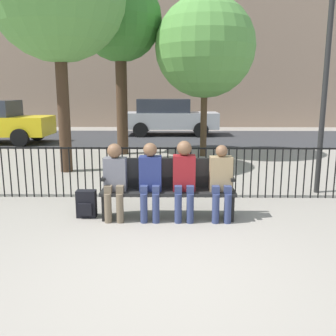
{
  "coord_description": "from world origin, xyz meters",
  "views": [
    {
      "loc": [
        0.08,
        -3.78,
        1.95
      ],
      "look_at": [
        0.0,
        1.82,
        0.8
      ],
      "focal_mm": 40.0,
      "sensor_mm": 36.0,
      "label": 1
    }
  ],
  "objects_px": {
    "seated_person_3": "(221,179)",
    "tree_2": "(120,21)",
    "backpack": "(86,204)",
    "seated_person_2": "(184,176)",
    "tree_1": "(205,47)",
    "parked_car_1": "(169,116)",
    "seated_person_1": "(150,177)",
    "seated_person_0": "(115,177)",
    "park_bench": "(168,186)",
    "lamp_post": "(328,48)"
  },
  "relations": [
    {
      "from": "seated_person_3",
      "to": "tree_2",
      "type": "xyz_separation_m",
      "value": [
        -2.33,
        6.18,
        3.36
      ]
    },
    {
      "from": "seated_person_1",
      "to": "tree_1",
      "type": "relative_size",
      "value": 0.25
    },
    {
      "from": "parked_car_1",
      "to": "seated_person_1",
      "type": "bearing_deg",
      "value": -90.73
    },
    {
      "from": "seated_person_2",
      "to": "backpack",
      "type": "bearing_deg",
      "value": 177.22
    },
    {
      "from": "seated_person_3",
      "to": "backpack",
      "type": "relative_size",
      "value": 2.69
    },
    {
      "from": "park_bench",
      "to": "tree_2",
      "type": "height_order",
      "value": "tree_2"
    },
    {
      "from": "tree_2",
      "to": "parked_car_1",
      "type": "height_order",
      "value": "tree_2"
    },
    {
      "from": "seated_person_0",
      "to": "lamp_post",
      "type": "distance_m",
      "value": 4.54
    },
    {
      "from": "tree_1",
      "to": "tree_2",
      "type": "xyz_separation_m",
      "value": [
        -2.52,
        0.35,
        0.8
      ]
    },
    {
      "from": "park_bench",
      "to": "tree_1",
      "type": "distance_m",
      "value": 6.39
    },
    {
      "from": "tree_1",
      "to": "parked_car_1",
      "type": "xyz_separation_m",
      "value": [
        -1.12,
        5.56,
        -2.36
      ]
    },
    {
      "from": "park_bench",
      "to": "seated_person_2",
      "type": "xyz_separation_m",
      "value": [
        0.25,
        -0.13,
        0.19
      ]
    },
    {
      "from": "seated_person_1",
      "to": "parked_car_1",
      "type": "xyz_separation_m",
      "value": [
        0.14,
        11.39,
        0.17
      ]
    },
    {
      "from": "seated_person_1",
      "to": "lamp_post",
      "type": "xyz_separation_m",
      "value": [
        3.17,
        1.61,
        2.06
      ]
    },
    {
      "from": "seated_person_3",
      "to": "lamp_post",
      "type": "distance_m",
      "value": 3.37
    },
    {
      "from": "park_bench",
      "to": "backpack",
      "type": "distance_m",
      "value": 1.32
    },
    {
      "from": "seated_person_2",
      "to": "tree_2",
      "type": "relative_size",
      "value": 0.23
    },
    {
      "from": "seated_person_3",
      "to": "parked_car_1",
      "type": "bearing_deg",
      "value": 94.69
    },
    {
      "from": "seated_person_2",
      "to": "backpack",
      "type": "relative_size",
      "value": 2.84
    },
    {
      "from": "seated_person_0",
      "to": "lamp_post",
      "type": "xyz_separation_m",
      "value": [
        3.71,
        1.61,
        2.06
      ]
    },
    {
      "from": "seated_person_2",
      "to": "tree_1",
      "type": "distance_m",
      "value": 6.39
    },
    {
      "from": "parked_car_1",
      "to": "backpack",
      "type": "bearing_deg",
      "value": -95.86
    },
    {
      "from": "seated_person_2",
      "to": "tree_2",
      "type": "bearing_deg",
      "value": 105.94
    },
    {
      "from": "seated_person_1",
      "to": "tree_2",
      "type": "height_order",
      "value": "tree_2"
    },
    {
      "from": "tree_1",
      "to": "seated_person_1",
      "type": "bearing_deg",
      "value": -102.26
    },
    {
      "from": "tree_1",
      "to": "parked_car_1",
      "type": "relative_size",
      "value": 1.11
    },
    {
      "from": "seated_person_0",
      "to": "seated_person_2",
      "type": "xyz_separation_m",
      "value": [
        1.06,
        0.0,
        0.02
      ]
    },
    {
      "from": "seated_person_0",
      "to": "lamp_post",
      "type": "height_order",
      "value": "lamp_post"
    },
    {
      "from": "seated_person_2",
      "to": "seated_person_0",
      "type": "bearing_deg",
      "value": -179.87
    },
    {
      "from": "seated_person_1",
      "to": "tree_1",
      "type": "xyz_separation_m",
      "value": [
        1.27,
        5.83,
        2.54
      ]
    },
    {
      "from": "park_bench",
      "to": "tree_2",
      "type": "xyz_separation_m",
      "value": [
        -1.52,
        6.05,
        3.5
      ]
    },
    {
      "from": "tree_2",
      "to": "parked_car_1",
      "type": "bearing_deg",
      "value": 75.02
    },
    {
      "from": "seated_person_1",
      "to": "lamp_post",
      "type": "distance_m",
      "value": 4.11
    },
    {
      "from": "park_bench",
      "to": "seated_person_0",
      "type": "distance_m",
      "value": 0.84
    },
    {
      "from": "seated_person_0",
      "to": "seated_person_2",
      "type": "bearing_deg",
      "value": 0.13
    },
    {
      "from": "lamp_post",
      "to": "seated_person_3",
      "type": "bearing_deg",
      "value": -142.4
    },
    {
      "from": "seated_person_3",
      "to": "tree_1",
      "type": "xyz_separation_m",
      "value": [
        0.19,
        5.83,
        2.56
      ]
    },
    {
      "from": "seated_person_0",
      "to": "parked_car_1",
      "type": "relative_size",
      "value": 0.28
    },
    {
      "from": "tree_2",
      "to": "seated_person_0",
      "type": "bearing_deg",
      "value": -83.47
    },
    {
      "from": "park_bench",
      "to": "seated_person_1",
      "type": "height_order",
      "value": "seated_person_1"
    },
    {
      "from": "seated_person_3",
      "to": "backpack",
      "type": "distance_m",
      "value": 2.14
    },
    {
      "from": "seated_person_2",
      "to": "tree_1",
      "type": "xyz_separation_m",
      "value": [
        0.75,
        5.83,
        2.51
      ]
    },
    {
      "from": "tree_1",
      "to": "parked_car_1",
      "type": "distance_m",
      "value": 6.14
    },
    {
      "from": "seated_person_2",
      "to": "lamp_post",
      "type": "height_order",
      "value": "lamp_post"
    },
    {
      "from": "seated_person_2",
      "to": "tree_2",
      "type": "height_order",
      "value": "tree_2"
    },
    {
      "from": "seated_person_1",
      "to": "backpack",
      "type": "xyz_separation_m",
      "value": [
        -1.02,
        0.08,
        -0.46
      ]
    },
    {
      "from": "tree_2",
      "to": "backpack",
      "type": "bearing_deg",
      "value": -87.81
    },
    {
      "from": "seated_person_0",
      "to": "backpack",
      "type": "distance_m",
      "value": 0.66
    },
    {
      "from": "backpack",
      "to": "tree_2",
      "type": "relative_size",
      "value": 0.08
    },
    {
      "from": "lamp_post",
      "to": "parked_car_1",
      "type": "distance_m",
      "value": 10.41
    }
  ]
}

